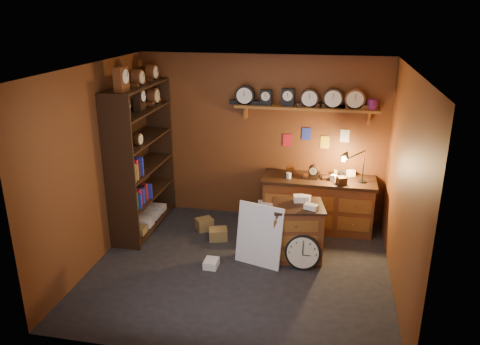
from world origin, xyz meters
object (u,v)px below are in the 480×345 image
object	(u,v)px
workbench	(318,200)
low_cabinet	(297,229)
shelving_unit	(139,152)
big_round_clock	(303,252)

from	to	relation	value
workbench	low_cabinet	bearing A→B (deg)	-103.73
shelving_unit	low_cabinet	distance (m)	2.70
low_cabinet	shelving_unit	bearing A→B (deg)	157.81
shelving_unit	big_round_clock	bearing A→B (deg)	-17.03
shelving_unit	big_round_clock	world-z (taller)	shelving_unit
low_cabinet	big_round_clock	size ratio (longest dim) A/B	1.82
shelving_unit	workbench	distance (m)	2.91
shelving_unit	low_cabinet	xyz separation A→B (m)	(2.52, -0.50, -0.82)
workbench	low_cabinet	size ratio (longest dim) A/B	1.97
shelving_unit	low_cabinet	bearing A→B (deg)	-11.29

